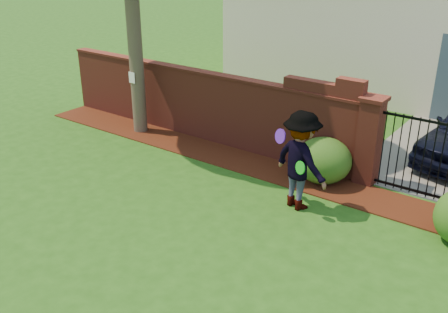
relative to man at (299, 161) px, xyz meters
The scene contains 10 objects.
ground 2.98m from the man, 128.28° to the right, with size 80.00×80.00×0.01m, color #235314.
mulch_bed 3.07m from the man, 157.44° to the left, with size 11.10×1.08×0.03m, color #38150A.
brick_wall 4.16m from the man, 154.61° to the left, with size 8.70×0.31×2.16m.
pillar_left 1.90m from the man, 69.95° to the left, with size 0.50×0.50×1.88m.
iron_gate 2.50m from the man, 45.53° to the left, with size 1.78×0.03×1.60m.
paper_notice 5.47m from the man, 169.48° to the left, with size 0.20×0.01×0.28m, color white.
shrub_left 1.39m from the man, 94.40° to the left, with size 1.18×1.18×0.97m, color #205419.
man is the anchor object (origin of this frame).
frisbee_purple 0.60m from the man, 169.49° to the left, with size 0.29×0.29×0.03m, color #5C1EC0.
frisbee_green 0.33m from the man, 57.88° to the right, with size 0.24×0.24×0.02m, color #16AB1A.
Camera 1 is at (5.73, -5.56, 4.81)m, focal length 40.89 mm.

